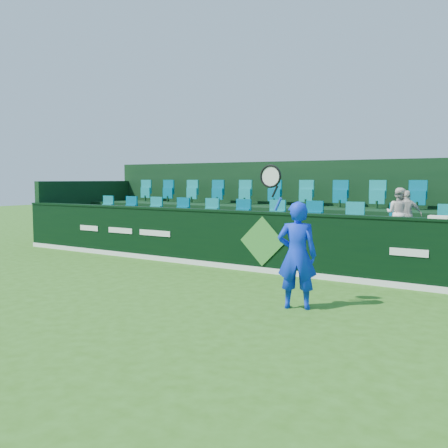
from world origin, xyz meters
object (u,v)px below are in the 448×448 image
Objects in this scene: tennis_player at (297,254)px; spectator_left at (398,213)px; towel at (439,217)px; spectator_middle at (407,215)px.

tennis_player reaches higher than spectator_left.
towel is (0.98, -1.12, 0.03)m from spectator_left.
tennis_player is 3.04m from towel.
tennis_player is 6.91× the size of towel.
towel is at bearing 104.09° from spectator_middle.
spectator_left is (0.68, 3.62, 0.47)m from tennis_player.
tennis_player is 2.17× the size of spectator_left.
spectator_middle is at bearing -173.20° from spectator_left.
towel is at bearing 56.33° from tennis_player.
spectator_middle is 1.38m from towel.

